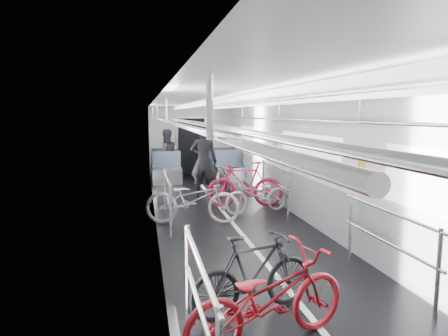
% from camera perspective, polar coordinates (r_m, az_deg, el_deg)
% --- Properties ---
extents(car_shell, '(3.02, 14.01, 2.41)m').
position_cam_1_polar(car_shell, '(9.35, -0.88, 1.40)').
color(car_shell, black).
rests_on(car_shell, ground).
extents(bike_left_near, '(1.86, 1.11, 0.92)m').
position_cam_1_polar(bike_left_near, '(3.93, 6.41, -17.96)').
color(bike_left_near, maroon).
rests_on(bike_left_near, floor).
extents(bike_left_mid, '(1.55, 0.78, 0.90)m').
position_cam_1_polar(bike_left_mid, '(4.46, 4.28, -14.84)').
color(bike_left_mid, black).
rests_on(bike_left_mid, floor).
extents(bike_left_far, '(1.96, 1.03, 0.98)m').
position_cam_1_polar(bike_left_far, '(7.92, -4.51, -4.46)').
color(bike_left_far, '#A1A2A6').
rests_on(bike_left_far, floor).
extents(bike_right_mid, '(1.64, 0.91, 0.81)m').
position_cam_1_polar(bike_right_mid, '(8.77, 4.81, -3.81)').
color(bike_right_mid, '#A6A6AB').
rests_on(bike_right_mid, floor).
extents(bike_right_far, '(1.84, 0.79, 1.07)m').
position_cam_1_polar(bike_right_far, '(9.28, 3.01, -2.36)').
color(bike_right_far, '#A91434').
rests_on(bike_right_far, floor).
extents(bike_aisle, '(0.66, 1.68, 0.87)m').
position_cam_1_polar(bike_aisle, '(10.33, 0.17, -1.87)').
color(bike_aisle, black).
rests_on(bike_aisle, floor).
extents(person_standing, '(0.79, 0.63, 1.89)m').
position_cam_1_polar(person_standing, '(10.26, -2.90, 0.93)').
color(person_standing, black).
rests_on(person_standing, floor).
extents(person_seated, '(0.97, 0.85, 1.67)m').
position_cam_1_polar(person_seated, '(13.06, -8.27, 1.85)').
color(person_seated, '#2B2830').
rests_on(person_seated, floor).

